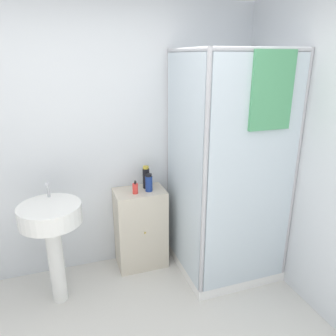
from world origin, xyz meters
The scene contains 7 objects.
wall_back centered at (0.00, 1.70, 1.25)m, with size 6.40×0.06×2.50m, color silver.
shower_enclosure centered at (1.18, 1.15, 0.58)m, with size 0.87×0.90×2.08m.
vanity_cabinet centered at (0.47, 1.50, 0.40)m, with size 0.48×0.34×0.80m.
sink centered at (-0.34, 1.22, 0.71)m, with size 0.50×0.50×1.03m.
soap_dispenser centered at (0.41, 1.46, 0.85)m, with size 0.05×0.05×0.13m.
shampoo_bottle_tall_black centered at (0.55, 1.55, 0.91)m, with size 0.06×0.06×0.22m.
shampoo_bottle_blue centered at (0.55, 1.47, 0.89)m, with size 0.07×0.07×0.17m.
Camera 1 is at (-0.21, -1.30, 2.01)m, focal length 35.00 mm.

